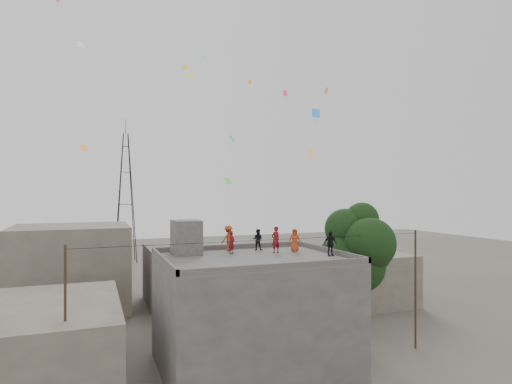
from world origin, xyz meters
TOP-DOWN VIEW (x-y plane):
  - ground at (0.00, 0.00)m, footprint 140.00×140.00m
  - main_building at (0.00, 0.00)m, footprint 10.00×8.00m
  - parapet at (0.00, 0.00)m, footprint 10.00×8.00m
  - stair_head_box at (-3.20, 2.60)m, footprint 1.60×1.80m
  - neighbor_west at (-11.00, 2.00)m, footprint 8.00×10.00m
  - neighbor_north at (2.00, 14.00)m, footprint 12.00×9.00m
  - neighbor_northwest at (-10.00, 16.00)m, footprint 9.00×8.00m
  - neighbor_east at (14.00, 10.00)m, footprint 7.00×8.00m
  - tree at (7.37, 0.60)m, footprint 4.90×4.60m
  - utility_line at (0.50, -1.25)m, footprint 20.12×0.62m
  - transmission_tower at (-4.00, 40.00)m, footprint 2.97×2.97m
  - person_red_adult at (1.94, 1.23)m, footprint 0.66×0.52m
  - person_orange_child at (3.26, 1.34)m, footprint 0.82×0.74m
  - person_dark_child at (1.39, 2.81)m, footprint 0.82×0.78m
  - person_dark_adult at (4.36, -1.03)m, footprint 0.85×0.41m
  - person_orange_adult at (-0.47, 3.04)m, footprint 1.18×0.97m
  - person_red_child at (-0.65, 1.79)m, footprint 0.58×0.58m
  - kites at (1.75, 6.98)m, footprint 21.12×15.96m

SIDE VIEW (x-z plane):
  - ground at x=0.00m, z-range 0.00..0.00m
  - neighbor_west at x=-11.00m, z-range 0.00..4.00m
  - neighbor_east at x=14.00m, z-range 0.00..4.40m
  - neighbor_north at x=2.00m, z-range 0.00..5.00m
  - main_building at x=0.00m, z-range 0.00..6.10m
  - neighbor_northwest at x=-10.00m, z-range 0.00..7.00m
  - utility_line at x=0.50m, z-range 0.13..7.53m
  - tree at x=7.37m, z-range 1.55..10.65m
  - parapet at x=0.00m, z-range 6.10..6.40m
  - person_dark_child at x=1.39m, z-range 6.10..7.43m
  - person_red_child at x=-0.65m, z-range 6.10..7.46m
  - person_orange_child at x=3.26m, z-range 6.10..7.51m
  - person_dark_adult at x=4.36m, z-range 6.10..7.51m
  - person_orange_adult at x=-0.47m, z-range 6.10..7.69m
  - person_red_adult at x=1.94m, z-range 6.10..7.70m
  - stair_head_box at x=-3.20m, z-range 6.10..8.10m
  - transmission_tower at x=-4.00m, z-range -0.93..19.07m
  - kites at x=1.75m, z-range 9.54..22.44m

